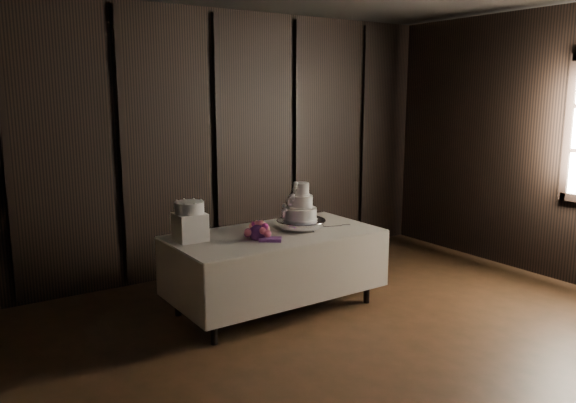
{
  "coord_description": "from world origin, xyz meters",
  "views": [
    {
      "loc": [
        -2.88,
        -2.35,
        2.06
      ],
      "look_at": [
        0.02,
        2.04,
        1.05
      ],
      "focal_mm": 35.0,
      "sensor_mm": 36.0,
      "label": 1
    }
  ],
  "objects": [
    {
      "name": "box_pedestal",
      "position": [
        -0.91,
        2.24,
        0.89
      ],
      "size": [
        0.26,
        0.26,
        0.25
      ],
      "primitive_type": "cube",
      "rotation": [
        0.0,
        0.0,
        -0.01
      ],
      "color": "white",
      "rests_on": "display_table"
    },
    {
      "name": "cake_stand",
      "position": [
        0.17,
        2.04,
        0.81
      ],
      "size": [
        0.58,
        0.58,
        0.09
      ],
      "primitive_type": "cylinder",
      "rotation": [
        0.0,
        0.0,
        0.23
      ],
      "color": "silver",
      "rests_on": "display_table"
    },
    {
      "name": "small_cake",
      "position": [
        -0.91,
        2.24,
        1.06
      ],
      "size": [
        0.27,
        0.27,
        0.1
      ],
      "primitive_type": "cylinder",
      "rotation": [
        0.0,
        0.0,
        0.04
      ],
      "color": "white",
      "rests_on": "box_pedestal"
    },
    {
      "name": "cake_knife",
      "position": [
        0.44,
        1.95,
        0.77
      ],
      "size": [
        0.36,
        0.14,
        0.01
      ],
      "primitive_type": "cube",
      "rotation": [
        0.0,
        0.0,
        -0.33
      ],
      "color": "silver",
      "rests_on": "display_table"
    },
    {
      "name": "bouquet",
      "position": [
        -0.37,
        1.94,
        0.83
      ],
      "size": [
        0.5,
        0.52,
        0.2
      ],
      "primitive_type": null,
      "rotation": [
        0.0,
        0.0,
        -0.63
      ],
      "color": "#E55D7B",
      "rests_on": "display_table"
    },
    {
      "name": "display_table",
      "position": [
        -0.13,
        2.04,
        0.42
      ],
      "size": [
        2.0,
        1.07,
        0.76
      ],
      "rotation": [
        0.0,
        0.0,
        0.01
      ],
      "color": "beige",
      "rests_on": "ground"
    },
    {
      "name": "wedding_cake",
      "position": [
        0.15,
        2.03,
        0.99
      ],
      "size": [
        0.34,
        0.31,
        0.37
      ],
      "rotation": [
        0.0,
        0.0,
        -0.15
      ],
      "color": "white",
      "rests_on": "cake_stand"
    },
    {
      "name": "room",
      "position": [
        0.0,
        0.0,
        1.5
      ],
      "size": [
        6.08,
        7.08,
        3.08
      ],
      "color": "black",
      "rests_on": "ground"
    }
  ]
}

